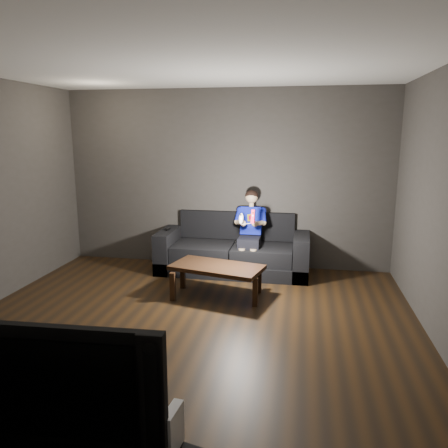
# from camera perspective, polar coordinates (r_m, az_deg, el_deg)

# --- Properties ---
(floor) EXTENTS (5.00, 5.00, 0.00)m
(floor) POSITION_cam_1_polar(r_m,az_deg,el_deg) (4.71, -5.35, -14.03)
(floor) COLOR black
(floor) RESTS_ON ground
(back_wall) EXTENTS (5.00, 0.04, 2.70)m
(back_wall) POSITION_cam_1_polar(r_m,az_deg,el_deg) (6.71, 0.20, 5.88)
(back_wall) COLOR #373430
(back_wall) RESTS_ON ground
(front_wall) EXTENTS (5.00, 0.04, 2.70)m
(front_wall) POSITION_cam_1_polar(r_m,az_deg,el_deg) (2.08, -25.19, -9.06)
(front_wall) COLOR #373430
(front_wall) RESTS_ON ground
(ceiling) EXTENTS (5.00, 5.00, 0.02)m
(ceiling) POSITION_cam_1_polar(r_m,az_deg,el_deg) (4.28, -6.10, 20.52)
(ceiling) COLOR silver
(ceiling) RESTS_ON back_wall
(sofa) EXTENTS (2.22, 0.96, 0.86)m
(sofa) POSITION_cam_1_polar(r_m,az_deg,el_deg) (6.58, 1.29, -3.74)
(sofa) COLOR black
(sofa) RESTS_ON floor
(child) EXTENTS (0.46, 0.56, 1.13)m
(child) POSITION_cam_1_polar(r_m,az_deg,el_deg) (6.38, 3.47, -0.11)
(child) COLOR black
(child) RESTS_ON sofa
(wii_remote_red) EXTENTS (0.06, 0.08, 0.19)m
(wii_remote_red) POSITION_cam_1_polar(r_m,az_deg,el_deg) (5.91, 3.81, 0.98)
(wii_remote_red) COLOR #E21D4D
(wii_remote_red) RESTS_ON child
(nunchuk_white) EXTENTS (0.07, 0.10, 0.16)m
(nunchuk_white) POSITION_cam_1_polar(r_m,az_deg,el_deg) (5.94, 2.25, 0.72)
(nunchuk_white) COLOR white
(nunchuk_white) RESTS_ON child
(wii_remote_black) EXTENTS (0.04, 0.14, 0.03)m
(wii_remote_black) POSITION_cam_1_polar(r_m,az_deg,el_deg) (6.65, -7.34, -0.67)
(wii_remote_black) COLOR black
(wii_remote_black) RESTS_ON sofa
(coffee_table) EXTENTS (1.23, 0.82, 0.41)m
(coffee_table) POSITION_cam_1_polar(r_m,az_deg,el_deg) (5.53, -0.94, -5.98)
(coffee_table) COLOR black
(coffee_table) RESTS_ON floor
(tv) EXTENTS (1.15, 0.20, 0.66)m
(tv) POSITION_cam_1_polar(r_m,az_deg,el_deg) (2.45, -20.52, -18.22)
(tv) COLOR black
(tv) RESTS_ON media_console
(wii_console) EXTENTS (0.07, 0.18, 0.22)m
(wii_console) POSITION_cam_1_polar(r_m,az_deg,el_deg) (2.36, -6.71, -25.11)
(wii_console) COLOR white
(wii_console) RESTS_ON media_console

